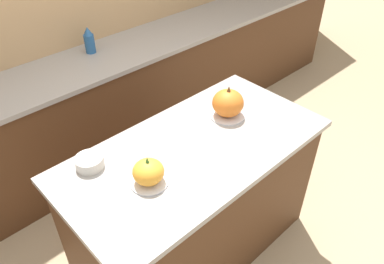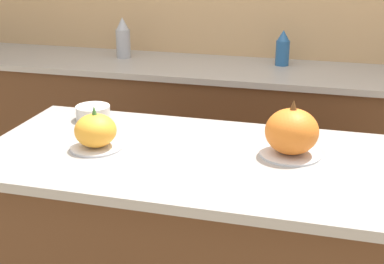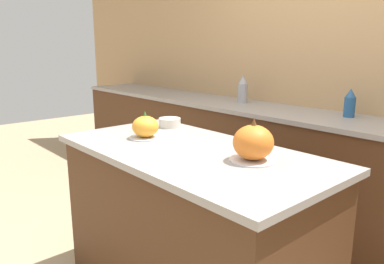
{
  "view_description": "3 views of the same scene",
  "coord_description": "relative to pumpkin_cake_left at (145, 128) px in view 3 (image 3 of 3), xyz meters",
  "views": [
    {
      "loc": [
        -1.09,
        -1.13,
        2.23
      ],
      "look_at": [
        -0.03,
        -0.0,
        1.02
      ],
      "focal_mm": 35.0,
      "sensor_mm": 36.0,
      "label": 1
    },
    {
      "loc": [
        0.47,
        -1.72,
        1.65
      ],
      "look_at": [
        0.01,
        -0.02,
        0.99
      ],
      "focal_mm": 50.0,
      "sensor_mm": 36.0,
      "label": 2
    },
    {
      "loc": [
        1.42,
        -1.24,
        1.43
      ],
      "look_at": [
        0.06,
        -0.04,
        1.01
      ],
      "focal_mm": 35.0,
      "sensor_mm": 36.0,
      "label": 3
    }
  ],
  "objects": [
    {
      "name": "back_counter",
      "position": [
        0.35,
        1.28,
        -0.5
      ],
      "size": [
        6.0,
        0.6,
        0.93
      ],
      "color": "#4C2D19",
      "rests_on": "ground_plane"
    },
    {
      "name": "mixing_bowl",
      "position": [
        -0.15,
        0.3,
        -0.03
      ],
      "size": [
        0.15,
        0.15,
        0.06
      ],
      "color": "beige",
      "rests_on": "kitchen_island"
    },
    {
      "name": "kitchen_island",
      "position": [
        0.35,
        0.04,
        -0.51
      ],
      "size": [
        1.54,
        0.78,
        0.9
      ],
      "color": "#4C2D19",
      "rests_on": "ground_plane"
    },
    {
      "name": "bottle_short",
      "position": [
        0.53,
        1.41,
        0.06
      ],
      "size": [
        0.08,
        0.08,
        0.21
      ],
      "color": "#235184",
      "rests_on": "back_counter"
    },
    {
      "name": "pumpkin_cake_left",
      "position": [
        0.0,
        0.0,
        0.0
      ],
      "size": [
        0.19,
        0.19,
        0.17
      ],
      "color": "silver",
      "rests_on": "kitchen_island"
    },
    {
      "name": "bottle_tall",
      "position": [
        -0.44,
        1.36,
        0.08
      ],
      "size": [
        0.09,
        0.09,
        0.25
      ],
      "color": "#99999E",
      "rests_on": "back_counter"
    },
    {
      "name": "pumpkin_cake_right",
      "position": [
        0.7,
        0.12,
        0.02
      ],
      "size": [
        0.22,
        0.22,
        0.21
      ],
      "color": "silver",
      "rests_on": "kitchen_island"
    },
    {
      "name": "wall_back",
      "position": [
        0.35,
        1.61,
        0.29
      ],
      "size": [
        8.0,
        0.06,
        2.5
      ],
      "color": "tan",
      "rests_on": "ground_plane"
    }
  ]
}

